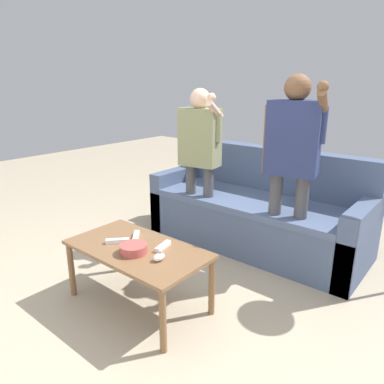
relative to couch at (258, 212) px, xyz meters
The scene contains 10 objects.
ground_plane 1.35m from the couch, 86.19° to the right, with size 12.00×12.00×0.00m, color tan.
couch is the anchor object (origin of this frame).
coffee_table 1.47m from the couch, 94.90° to the right, with size 1.00×0.54×0.45m.
snack_bowl 1.54m from the couch, 93.01° to the right, with size 0.18×0.18×0.06m, color #B24C47.
game_remote_nunchuk 1.51m from the couch, 85.24° to the right, with size 0.06×0.09×0.05m.
player_left 0.85m from the couch, 143.94° to the right, with size 0.46×0.29×1.49m.
player_right 0.88m from the couch, 36.17° to the right, with size 0.50×0.31×1.60m.
game_remote_wand_near 1.36m from the couch, 89.03° to the right, with size 0.07×0.16×0.03m.
game_remote_wand_far 1.39m from the couch, 100.19° to the right, with size 0.14×0.14×0.03m.
game_remote_wand_spare 1.53m from the couch, 100.81° to the right, with size 0.14×0.14×0.03m.
Camera 1 is at (1.51, -1.64, 1.54)m, focal length 33.43 mm.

